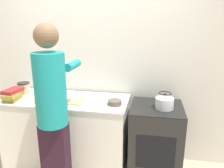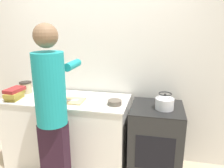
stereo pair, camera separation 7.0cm
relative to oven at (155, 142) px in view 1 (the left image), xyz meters
The scene contains 11 objects.
wall_back 1.24m from the oven, 152.79° to the left, with size 8.00×0.05×2.60m.
counter 1.13m from the oven, behind, with size 1.57×0.67×0.93m.
oven is the anchor object (origin of this frame).
person 1.29m from the oven, 152.86° to the right, with size 0.34×0.58×1.85m.
cutting_board 1.15m from the oven, behind, with size 0.35×0.24×0.02m.
knife 1.16m from the oven, behind, with size 0.22×0.11×0.01m.
kettle 0.54m from the oven, 30.16° to the right, with size 0.20×0.20×0.18m.
bowl_prep 1.47m from the oven, behind, with size 0.14×0.14×0.07m.
bowl_mixing 0.70m from the oven, behind, with size 0.16×0.16×0.06m.
canister_jar 1.83m from the oven, behind, with size 0.16×0.16×0.15m.
book_stack 1.82m from the oven, behind, with size 0.18×0.29×0.14m.
Camera 1 is at (0.72, -2.10, 1.85)m, focal length 35.00 mm.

